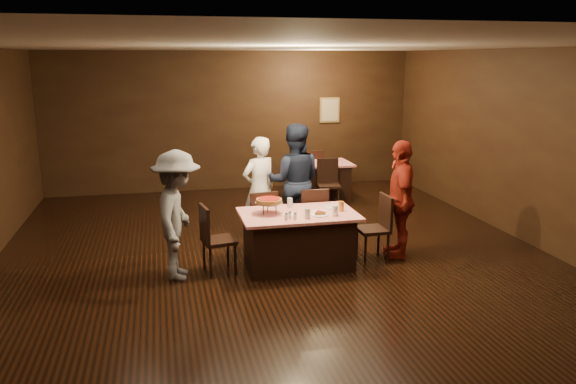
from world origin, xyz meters
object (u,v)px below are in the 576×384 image
(chair_back_near, at_px, (329,184))
(diner_navy_hoodie, at_px, (294,181))
(diner_white_jacket, at_px, (259,189))
(chair_end_left, at_px, (219,239))
(chair_far_left, at_px, (260,220))
(chair_far_right, at_px, (312,217))
(back_table, at_px, (319,181))
(diner_grey_knit, at_px, (177,215))
(main_table, at_px, (298,240))
(chair_end_right, at_px, (373,228))
(glass_front_right, at_px, (335,211))
(pizza_stand, at_px, (269,201))
(diner_red_shirt, at_px, (400,199))
(glass_amber, at_px, (341,206))
(glass_back, at_px, (290,203))
(chair_back_far, at_px, (311,171))
(glass_front_left, at_px, (307,214))
(plate_empty, at_px, (333,207))

(chair_back_near, relative_size, diner_navy_hoodie, 0.51)
(diner_white_jacket, bearing_deg, chair_end_left, 34.12)
(chair_far_left, distance_m, chair_far_right, 0.80)
(back_table, bearing_deg, diner_grey_knit, -129.15)
(main_table, relative_size, chair_end_right, 1.68)
(back_table, xyz_separation_m, glass_front_right, (-0.88, -3.84, 0.46))
(diner_navy_hoodie, relative_size, diner_grey_knit, 1.08)
(back_table, relative_size, glass_front_right, 9.29)
(diner_grey_knit, xyz_separation_m, pizza_stand, (1.23, 0.10, 0.10))
(diner_navy_hoodie, relative_size, diner_red_shirt, 1.08)
(chair_back_near, xyz_separation_m, glass_amber, (-0.73, -2.94, 0.37))
(diner_red_shirt, height_order, glass_back, diner_red_shirt)
(chair_far_right, xyz_separation_m, diner_navy_hoodie, (-0.15, 0.53, 0.45))
(chair_back_far, xyz_separation_m, glass_front_right, (-0.88, -4.44, 0.37))
(chair_end_right, distance_m, glass_front_left, 1.15)
(plate_empty, relative_size, glass_back, 1.79)
(chair_end_right, bearing_deg, main_table, -91.15)
(chair_end_right, bearing_deg, glass_back, -105.77)
(chair_far_left, bearing_deg, glass_back, 119.08)
(pizza_stand, distance_m, plate_empty, 0.97)
(chair_far_left, bearing_deg, back_table, -130.13)
(plate_empty, bearing_deg, glass_front_right, -104.04)
(chair_far_right, relative_size, diner_navy_hoodie, 0.51)
(back_table, distance_m, chair_far_right, 2.98)
(diner_grey_knit, relative_size, pizza_stand, 4.49)
(diner_white_jacket, distance_m, plate_empty, 1.43)
(back_table, relative_size, glass_amber, 9.29)
(chair_end_right, height_order, diner_red_shirt, diner_red_shirt)
(chair_back_far, height_order, glass_back, chair_back_far)
(back_table, bearing_deg, diner_white_jacket, -125.58)
(diner_grey_knit, relative_size, glass_amber, 12.20)
(pizza_stand, bearing_deg, chair_back_far, 67.34)
(chair_far_right, height_order, chair_back_near, same)
(diner_grey_knit, distance_m, glass_front_left, 1.70)
(chair_back_far, bearing_deg, glass_amber, 73.56)
(pizza_stand, distance_m, glass_front_right, 0.91)
(back_table, distance_m, chair_back_near, 0.71)
(chair_back_near, height_order, diner_grey_knit, diner_grey_knit)
(chair_far_left, relative_size, glass_amber, 6.79)
(glass_front_right, bearing_deg, glass_amber, 53.13)
(diner_grey_knit, relative_size, glass_front_right, 12.20)
(diner_grey_knit, bearing_deg, glass_back, -67.39)
(diner_grey_knit, height_order, plate_empty, diner_grey_knit)
(chair_back_far, bearing_deg, chair_far_right, 68.20)
(chair_far_right, height_order, plate_empty, chair_far_right)
(chair_end_right, relative_size, plate_empty, 3.80)
(glass_front_right, bearing_deg, pizza_stand, 160.56)
(main_table, xyz_separation_m, chair_back_far, (1.33, 4.19, 0.09))
(chair_back_near, xyz_separation_m, plate_empty, (-0.78, -2.74, 0.30))
(chair_far_left, height_order, chair_end_right, same)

